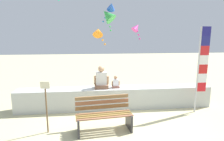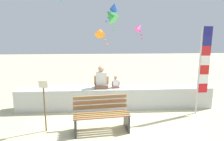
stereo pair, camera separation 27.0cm
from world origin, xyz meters
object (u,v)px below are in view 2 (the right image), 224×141
(flag_banner, at_px, (203,65))
(kite_green, at_px, (110,15))
(kite_blue, at_px, (114,7))
(park_bench, at_px, (101,115))
(sign_post, at_px, (44,102))
(person_child, at_px, (116,83))
(kite_orange, at_px, (100,32))
(kite_magenta, at_px, (139,27))
(person_adult, at_px, (101,79))

(flag_banner, bearing_deg, kite_green, 123.93)
(flag_banner, height_order, kite_blue, kite_blue)
(park_bench, relative_size, sign_post, 1.11)
(flag_banner, xyz_separation_m, kite_blue, (-2.47, 4.01, 2.28))
(flag_banner, height_order, kite_green, kite_green)
(person_child, xyz_separation_m, kite_orange, (-0.50, 2.22, 1.75))
(sign_post, bearing_deg, kite_orange, 68.49)
(kite_magenta, xyz_separation_m, sign_post, (-3.34, -4.44, -2.05))
(kite_green, distance_m, sign_post, 5.83)
(kite_blue, xyz_separation_m, kite_green, (-0.18, -0.07, -0.41))
(kite_green, relative_size, sign_post, 0.86)
(park_bench, bearing_deg, sign_post, 179.25)
(flag_banner, xyz_separation_m, sign_post, (-4.62, -0.87, -0.78))
(person_child, distance_m, kite_magenta, 3.80)
(person_child, bearing_deg, park_bench, -108.43)
(sign_post, bearing_deg, kite_blue, 66.17)
(kite_orange, bearing_deg, kite_blue, 59.30)
(person_child, bearing_deg, kite_green, 89.81)
(park_bench, xyz_separation_m, sign_post, (-1.46, 0.02, 0.39))
(person_adult, bearing_deg, sign_post, -134.60)
(person_adult, distance_m, flag_banner, 3.25)
(kite_green, height_order, sign_post, kite_green)
(person_adult, height_order, kite_magenta, kite_magenta)
(person_adult, bearing_deg, kite_orange, 90.37)
(flag_banner, bearing_deg, kite_orange, 137.96)
(park_bench, bearing_deg, person_child, 71.57)
(kite_orange, bearing_deg, park_bench, -90.09)
(person_child, xyz_separation_m, flag_banner, (2.66, -0.63, 0.69))
(kite_green, bearing_deg, person_adult, -98.56)
(person_child, relative_size, flag_banner, 0.15)
(kite_blue, bearing_deg, park_bench, -98.08)
(kite_magenta, bearing_deg, sign_post, -126.93)
(kite_blue, xyz_separation_m, sign_post, (-2.15, -4.88, -3.06))
(flag_banner, distance_m, kite_green, 5.09)
(person_adult, bearing_deg, kite_blue, 78.71)
(person_adult, height_order, kite_orange, kite_orange)
(park_bench, relative_size, kite_blue, 1.47)
(kite_green, bearing_deg, person_child, -90.19)
(park_bench, relative_size, person_child, 3.62)
(person_child, relative_size, sign_post, 0.31)
(kite_blue, bearing_deg, kite_magenta, -19.97)
(park_bench, height_order, kite_blue, kite_blue)
(person_adult, xyz_separation_m, kite_green, (0.50, 3.30, 2.42))
(person_adult, distance_m, kite_magenta, 3.93)
(kite_magenta, bearing_deg, park_bench, -112.86)
(kite_magenta, distance_m, kite_green, 1.53)
(park_bench, distance_m, kite_green, 5.72)
(kite_magenta, bearing_deg, person_child, -115.04)
(kite_magenta, distance_m, kite_orange, 2.02)
(flag_banner, bearing_deg, kite_magenta, 109.71)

